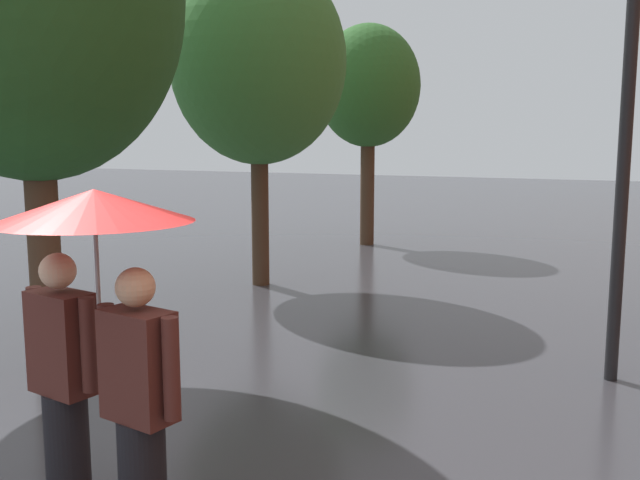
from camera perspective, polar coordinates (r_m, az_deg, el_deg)
The scene contains 4 objects.
street_tree_1 at distance 10.97m, azimuth -5.10°, elevation 14.36°, with size 2.70×2.70×5.06m.
street_tree_2 at distance 15.21m, azimuth 3.99°, elevation 12.38°, with size 2.23×2.23×4.73m.
couple_under_umbrella at distance 4.06m, azimuth -17.82°, elevation -5.69°, with size 1.24×1.09×2.02m.
street_lamp_post at distance 7.00m, azimuth 23.83°, elevation 8.04°, with size 0.24×0.24×3.98m.
Camera 1 is at (2.92, -2.57, 2.29)m, focal length 38.93 mm.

